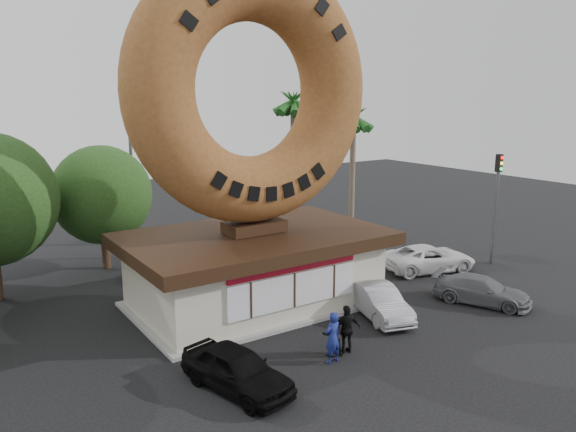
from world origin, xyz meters
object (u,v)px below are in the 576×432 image
(person_center, at_px, (333,334))
(car_white, at_px, (429,258))
(street_lamp, at_px, (135,180))
(car_grey, at_px, (482,290))
(car_silver, at_px, (379,302))
(car_black, at_px, (237,369))
(donut_shop, at_px, (255,266))
(person_left, at_px, (333,338))
(giant_donut, at_px, (253,91))
(person_right, at_px, (347,329))
(traffic_signal, at_px, (497,195))

(person_center, height_order, car_white, person_center)
(street_lamp, relative_size, car_grey, 1.89)
(car_silver, bearing_deg, person_center, -139.14)
(car_black, distance_m, car_silver, 8.11)
(donut_shop, height_order, person_left, donut_shop)
(giant_donut, height_order, person_left, giant_donut)
(person_right, distance_m, car_white, 11.10)
(street_lamp, bearing_deg, donut_shop, -79.50)
(giant_donut, height_order, person_right, giant_donut)
(donut_shop, bearing_deg, car_white, -5.28)
(traffic_signal, relative_size, person_left, 3.28)
(person_left, distance_m, car_grey, 9.13)
(car_grey, bearing_deg, car_white, 44.85)
(giant_donut, bearing_deg, car_black, -124.90)
(giant_donut, height_order, street_lamp, giant_donut)
(car_white, bearing_deg, traffic_signal, -89.17)
(street_lamp, relative_size, person_right, 4.43)
(donut_shop, bearing_deg, giant_donut, 90.00)
(giant_donut, relative_size, car_silver, 2.73)
(person_center, height_order, car_black, person_center)
(donut_shop, bearing_deg, car_black, -124.97)
(person_right, relative_size, car_black, 0.44)
(street_lamp, relative_size, person_center, 4.91)
(car_white, bearing_deg, car_grey, 176.38)
(street_lamp, relative_size, car_white, 1.62)
(street_lamp, xyz_separation_m, traffic_signal, (15.86, -12.01, -0.61))
(person_left, xyz_separation_m, car_black, (-3.66, 0.21, -0.22))
(street_lamp, xyz_separation_m, person_center, (1.58, -15.92, -3.67))
(giant_donut, xyz_separation_m, person_right, (0.28, -6.04, -8.44))
(donut_shop, distance_m, car_black, 7.56)
(traffic_signal, height_order, person_right, traffic_signal)
(car_black, xyz_separation_m, car_grey, (12.76, 0.55, -0.09))
(giant_donut, height_order, car_grey, giant_donut)
(street_lamp, distance_m, car_silver, 15.65)
(person_left, relative_size, car_silver, 0.46)
(traffic_signal, bearing_deg, person_right, -163.62)
(person_left, distance_m, car_white, 12.04)
(donut_shop, xyz_separation_m, car_grey, (8.47, -5.58, -1.15))
(person_center, height_order, car_silver, person_center)
(donut_shop, height_order, traffic_signal, traffic_signal)
(street_lamp, height_order, person_right, street_lamp)
(street_lamp, relative_size, car_silver, 1.97)
(person_center, relative_size, car_silver, 0.40)
(person_center, bearing_deg, car_grey, -159.99)
(car_black, bearing_deg, person_left, -17.09)
(giant_donut, bearing_deg, car_grey, -33.44)
(donut_shop, height_order, car_grey, donut_shop)
(person_left, bearing_deg, car_black, -10.68)
(donut_shop, bearing_deg, person_center, -92.66)
(person_center, bearing_deg, car_black, 21.08)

